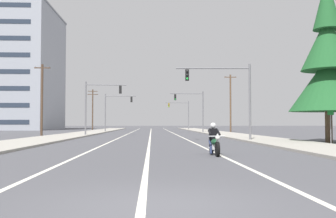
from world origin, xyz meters
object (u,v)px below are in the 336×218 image
object	(u,v)px
conifer_tree_right_verge_near	(328,66)
traffic_signal_near_right	(228,89)
utility_pole_right_far	(230,102)
utility_pole_left_far	(93,108)
utility_pole_left_near	(42,98)
traffic_signal_far_right	(182,111)
motorcycle_with_rider	(214,142)
traffic_signal_mid_left	(114,107)
traffic_signal_mid_right	(193,105)
traffic_signal_near_left	(98,100)
street_sign	(331,122)

from	to	relation	value
conifer_tree_right_verge_near	traffic_signal_near_right	bearing A→B (deg)	157.59
utility_pole_right_far	utility_pole_left_far	bearing A→B (deg)	141.59
utility_pole_left_far	utility_pole_left_near	bearing A→B (deg)	-90.09
traffic_signal_far_right	conifer_tree_right_verge_near	world-z (taller)	conifer_tree_right_verge_near
motorcycle_with_rider	traffic_signal_mid_left	bearing A→B (deg)	101.27
traffic_signal_far_right	traffic_signal_mid_right	bearing A→B (deg)	-90.54
conifer_tree_right_verge_near	traffic_signal_mid_right	bearing A→B (deg)	103.15
motorcycle_with_rider	traffic_signal_near_right	world-z (taller)	traffic_signal_near_right
utility_pole_left_far	traffic_signal_near_right	bearing A→B (deg)	-69.53
traffic_signal_near_left	traffic_signal_near_right	bearing A→B (deg)	-47.63
street_sign	utility_pole_left_far	bearing A→B (deg)	114.46
street_sign	traffic_signal_mid_left	bearing A→B (deg)	116.82
traffic_signal_near_right	traffic_signal_far_right	distance (m)	51.03
traffic_signal_near_right	conifer_tree_right_verge_near	xyz separation A→B (m)	(6.86, -2.83, 1.52)
utility_pole_right_far	street_sign	size ratio (longest dim) A/B	3.83
traffic_signal_near_left	traffic_signal_mid_right	distance (m)	17.66
utility_pole_right_far	traffic_signal_mid_right	bearing A→B (deg)	-150.04
motorcycle_with_rider	traffic_signal_far_right	bearing A→B (deg)	86.75
traffic_signal_near_left	utility_pole_right_far	distance (m)	24.81
traffic_signal_mid_left	utility_pole_left_far	distance (m)	18.92
traffic_signal_mid_right	conifer_tree_right_verge_near	distance (m)	29.70
motorcycle_with_rider	traffic_signal_near_left	distance (m)	28.24
utility_pole_left_near	traffic_signal_mid_right	bearing A→B (deg)	34.56
traffic_signal_mid_right	utility_pole_left_far	distance (m)	29.89
utility_pole_left_near	utility_pole_right_far	bearing A→B (deg)	33.44
motorcycle_with_rider	utility_pole_left_far	bearing A→B (deg)	103.65
motorcycle_with_rider	traffic_signal_far_right	xyz separation A→B (m)	(3.64, 64.06, 3.52)
traffic_signal_far_right	conifer_tree_right_verge_near	bearing A→B (deg)	-83.11
traffic_signal_mid_left	traffic_signal_far_right	xyz separation A→B (m)	(12.54, 19.40, 0.00)
traffic_signal_far_right	street_sign	size ratio (longest dim) A/B	2.58
utility_pole_left_near	conifer_tree_right_verge_near	world-z (taller)	conifer_tree_right_verge_near
traffic_signal_mid_left	conifer_tree_right_verge_near	size ratio (longest dim) A/B	0.50
utility_pole_left_near	utility_pole_right_far	size ratio (longest dim) A/B	0.88
utility_pole_right_far	traffic_signal_near_right	bearing A→B (deg)	-102.25
utility_pole_left_far	traffic_signal_near_left	bearing A→B (deg)	-80.29
motorcycle_with_rider	traffic_signal_far_right	world-z (taller)	traffic_signal_far_right
traffic_signal_mid_right	utility_pole_left_near	world-z (taller)	utility_pole_left_near
traffic_signal_near_left	utility_pole_left_far	xyz separation A→B (m)	(-6.15, 35.97, 0.52)
motorcycle_with_rider	traffic_signal_near_right	size ratio (longest dim) A/B	0.35
traffic_signal_mid_left	utility_pole_left_far	world-z (taller)	utility_pole_left_far
motorcycle_with_rider	utility_pole_right_far	bearing A→B (deg)	77.16
motorcycle_with_rider	traffic_signal_near_right	xyz separation A→B (m)	(3.29, 13.04, 3.58)
traffic_signal_near_right	traffic_signal_far_right	size ratio (longest dim) A/B	1.00
traffic_signal_near_left	traffic_signal_mid_left	bearing A→B (deg)	89.62
utility_pole_right_far	conifer_tree_right_verge_near	world-z (taller)	conifer_tree_right_verge_near
traffic_signal_far_right	utility_pole_right_far	distance (m)	22.19
traffic_signal_mid_left	traffic_signal_far_right	size ratio (longest dim) A/B	1.00
motorcycle_with_rider	utility_pole_left_far	xyz separation A→B (m)	(-15.17, 62.50, 4.02)
traffic_signal_near_right	utility_pole_left_far	world-z (taller)	utility_pole_left_far
utility_pole_left_near	conifer_tree_right_verge_near	bearing A→B (deg)	-32.30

